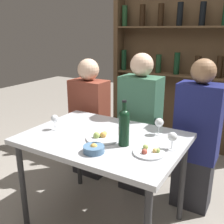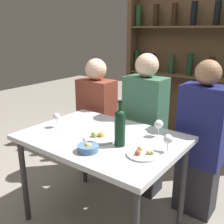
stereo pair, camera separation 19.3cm
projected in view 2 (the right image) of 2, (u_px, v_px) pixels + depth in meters
ground_plane at (103, 221)px, 2.11m from camera, size 10.00×10.00×0.00m
dining_table at (102, 145)px, 1.91m from camera, size 1.13×0.80×0.74m
wine_rack_wall at (193, 53)px, 3.02m from camera, size 1.65×0.21×2.32m
wine_bottle at (120, 126)px, 1.69m from camera, size 0.07×0.07×0.31m
wine_glass_0 at (159, 125)px, 1.85m from camera, size 0.06×0.06×0.12m
wine_glass_1 at (168, 140)px, 1.62m from camera, size 0.06×0.06×0.12m
wine_glass_2 at (57, 117)px, 2.03m from camera, size 0.06×0.06×0.12m
food_plate_0 at (143, 154)px, 1.59m from camera, size 0.20×0.20×0.04m
food_plate_1 at (100, 137)px, 1.84m from camera, size 0.23×0.23×0.05m
snack_bowl at (88, 148)px, 1.64m from camera, size 0.13×0.13×0.06m
seated_person_left at (97, 121)px, 2.69m from camera, size 0.37×0.22×1.21m
seated_person_center at (144, 129)px, 2.36m from camera, size 0.35×0.22×1.29m
seated_person_right at (200, 145)px, 2.07m from camera, size 0.34×0.22×1.27m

